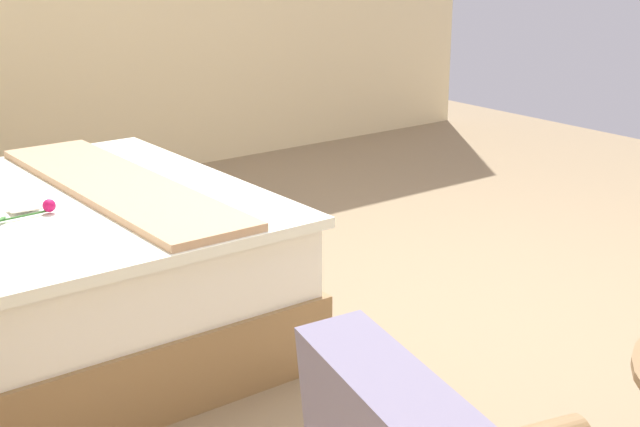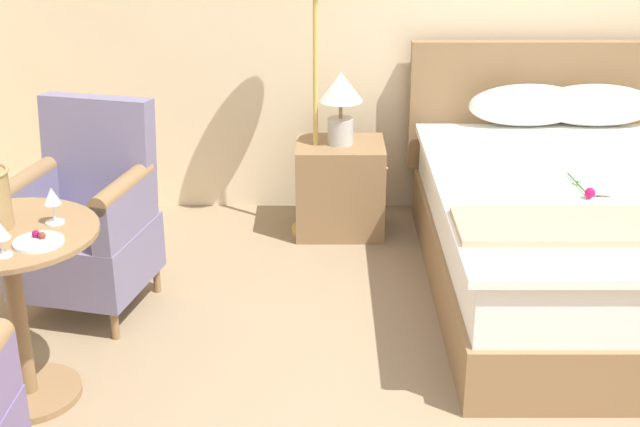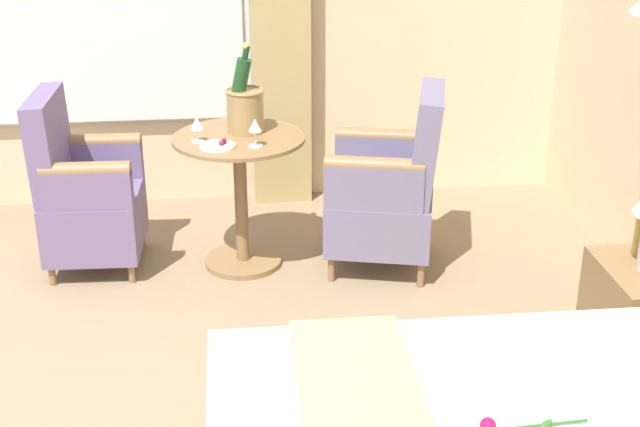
{
  "view_description": "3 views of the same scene",
  "coord_description": "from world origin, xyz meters",
  "px_view_note": "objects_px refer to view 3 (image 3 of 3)",
  "views": [
    {
      "loc": [
        -2.53,
        2.57,
        1.6
      ],
      "look_at": [
        -0.44,
        0.98,
        0.76
      ],
      "focal_mm": 50.0,
      "sensor_mm": 36.0,
      "label": 1
    },
    {
      "loc": [
        -0.68,
        -2.24,
        2.1
      ],
      "look_at": [
        -0.67,
        1.05,
        0.72
      ],
      "focal_mm": 50.0,
      "sensor_mm": 36.0,
      "label": 2
    },
    {
      "loc": [
        2.57,
        0.79,
        2.19
      ],
      "look_at": [
        -0.49,
        1.11,
        0.88
      ],
      "focal_mm": 50.0,
      "sensor_mm": 36.0,
      "label": 3
    }
  ],
  "objects_px": {
    "side_table_round": "(241,187)",
    "wine_glass_near_edge": "(255,127)",
    "champagne_bucket": "(244,105)",
    "armchair_facing_bed": "(85,194)",
    "snack_plate": "(218,145)",
    "armchair_by_window": "(390,190)",
    "wine_glass_near_bucket": "(197,125)"
  },
  "relations": [
    {
      "from": "side_table_round",
      "to": "wine_glass_near_edge",
      "type": "relative_size",
      "value": 5.08
    },
    {
      "from": "champagne_bucket",
      "to": "wine_glass_near_edge",
      "type": "distance_m",
      "value": 0.25
    },
    {
      "from": "armchair_facing_bed",
      "to": "snack_plate",
      "type": "bearing_deg",
      "value": 71.64
    },
    {
      "from": "snack_plate",
      "to": "side_table_round",
      "type": "bearing_deg",
      "value": 145.97
    },
    {
      "from": "snack_plate",
      "to": "armchair_facing_bed",
      "type": "bearing_deg",
      "value": -108.36
    },
    {
      "from": "wine_glass_near_edge",
      "to": "snack_plate",
      "type": "xyz_separation_m",
      "value": [
        -0.01,
        -0.19,
        -0.09
      ]
    },
    {
      "from": "armchair_by_window",
      "to": "armchair_facing_bed",
      "type": "relative_size",
      "value": 1.03
    },
    {
      "from": "side_table_round",
      "to": "wine_glass_near_edge",
      "type": "height_order",
      "value": "wine_glass_near_edge"
    },
    {
      "from": "snack_plate",
      "to": "wine_glass_near_bucket",
      "type": "bearing_deg",
      "value": -132.52
    },
    {
      "from": "snack_plate",
      "to": "armchair_facing_bed",
      "type": "relative_size",
      "value": 0.19
    },
    {
      "from": "wine_glass_near_bucket",
      "to": "wine_glass_near_edge",
      "type": "distance_m",
      "value": 0.31
    },
    {
      "from": "armchair_by_window",
      "to": "wine_glass_near_edge",
      "type": "bearing_deg",
      "value": -83.68
    },
    {
      "from": "wine_glass_near_bucket",
      "to": "snack_plate",
      "type": "distance_m",
      "value": 0.16
    },
    {
      "from": "snack_plate",
      "to": "champagne_bucket",
      "type": "bearing_deg",
      "value": 148.58
    },
    {
      "from": "armchair_by_window",
      "to": "snack_plate",
      "type": "bearing_deg",
      "value": -85.52
    },
    {
      "from": "snack_plate",
      "to": "armchair_by_window",
      "type": "bearing_deg",
      "value": 94.48
    },
    {
      "from": "champagne_bucket",
      "to": "wine_glass_near_bucket",
      "type": "distance_m",
      "value": 0.29
    },
    {
      "from": "side_table_round",
      "to": "armchair_facing_bed",
      "type": "xyz_separation_m",
      "value": [
        -0.08,
        -0.83,
        -0.04
      ]
    },
    {
      "from": "side_table_round",
      "to": "wine_glass_near_bucket",
      "type": "distance_m",
      "value": 0.43
    },
    {
      "from": "wine_glass_near_bucket",
      "to": "armchair_by_window",
      "type": "bearing_deg",
      "value": 88.61
    },
    {
      "from": "wine_glass_near_bucket",
      "to": "armchair_by_window",
      "type": "xyz_separation_m",
      "value": [
        0.02,
        1.0,
        -0.39
      ]
    },
    {
      "from": "wine_glass_near_bucket",
      "to": "armchair_facing_bed",
      "type": "relative_size",
      "value": 0.13
    },
    {
      "from": "side_table_round",
      "to": "champagne_bucket",
      "type": "distance_m",
      "value": 0.44
    },
    {
      "from": "champagne_bucket",
      "to": "armchair_facing_bed",
      "type": "bearing_deg",
      "value": -90.4
    },
    {
      "from": "snack_plate",
      "to": "armchair_by_window",
      "type": "height_order",
      "value": "armchair_by_window"
    },
    {
      "from": "wine_glass_near_edge",
      "to": "snack_plate",
      "type": "bearing_deg",
      "value": -92.54
    },
    {
      "from": "wine_glass_near_bucket",
      "to": "armchair_facing_bed",
      "type": "bearing_deg",
      "value": -103.19
    },
    {
      "from": "side_table_round",
      "to": "snack_plate",
      "type": "xyz_separation_m",
      "value": [
        0.16,
        -0.11,
        0.29
      ]
    },
    {
      "from": "wine_glass_near_edge",
      "to": "armchair_by_window",
      "type": "height_order",
      "value": "armchair_by_window"
    },
    {
      "from": "champagne_bucket",
      "to": "armchair_facing_bed",
      "type": "distance_m",
      "value": 0.99
    },
    {
      "from": "wine_glass_near_edge",
      "to": "snack_plate",
      "type": "distance_m",
      "value": 0.21
    },
    {
      "from": "champagne_bucket",
      "to": "armchair_facing_bed",
      "type": "relative_size",
      "value": 0.49
    }
  ]
}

